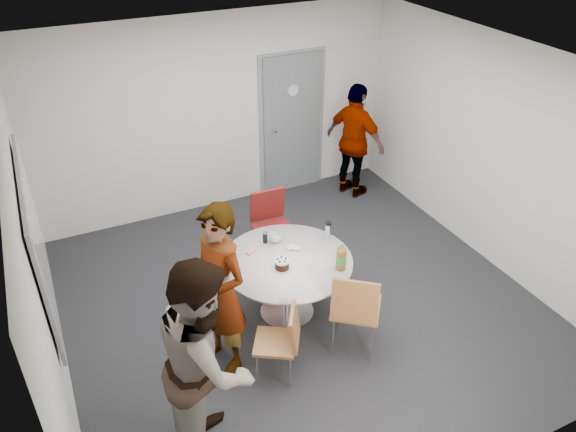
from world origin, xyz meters
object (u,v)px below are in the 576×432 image
whiteboard (37,240)px  person_left (207,362)px  chair_far (271,220)px  table (290,267)px  person_right (355,141)px  chair_near_right (355,306)px  person_main (220,291)px  door (292,124)px  chair_near_left (284,337)px

whiteboard → person_left: (1.00, -1.51, -0.49)m
whiteboard → chair_far: (2.52, 0.68, -0.87)m
table → whiteboard: bearing=172.4°
table → person_right: size_ratio=0.81×
table → person_left: bearing=-136.8°
table → chair_near_right: 0.87m
table → person_right: person_right is taller
chair_near_right → person_right: 3.30m
chair_near_right → person_main: (-1.20, 0.44, 0.29)m
chair_near_right → door: bearing=112.2°
chair_near_left → chair_far: chair_far is taller
door → chair_far: (-1.04, -1.60, -0.45)m
table → person_main: bearing=-157.6°
chair_near_right → chair_far: chair_near_right is taller
door → whiteboard: bearing=-147.3°
chair_near_right → whiteboard: bearing=-165.2°
chair_far → door: bearing=-121.4°
person_main → person_right: person_main is taller
table → person_main: size_ratio=0.77×
chair_far → person_right: 2.07m
person_left → chair_near_left: bearing=-42.2°
chair_near_left → chair_near_right: (0.75, -0.02, 0.11)m
person_main → person_right: size_ratio=1.05×
table → chair_near_right: (0.32, -0.81, -0.02)m
chair_far → person_left: 2.69m
chair_far → person_left: size_ratio=0.50×
chair_near_left → person_right: bearing=-10.3°
person_left → person_right: bearing=-24.4°
door → table: bearing=-116.2°
door → chair_near_left: (-1.71, -3.37, -0.54)m
chair_near_left → person_left: bearing=147.5°
chair_far → person_right: (1.78, 1.02, 0.27)m
person_main → person_left: person_left is taller
chair_near_left → table: bearing=1.7°
chair_near_left → chair_near_right: size_ratio=0.82×
person_main → whiteboard: bearing=-136.1°
person_left → person_right: 4.60m
table → person_left: person_left is taller
chair_far → person_main: size_ratio=0.53×
whiteboard → chair_near_right: (2.60, -1.11, -0.85)m
door → person_right: bearing=-38.1°
chair_near_left → person_right: size_ratio=0.48×
whiteboard → person_main: bearing=-25.6°
person_main → chair_near_left: bearing=26.8°
chair_near_right → chair_far: (-0.09, 1.80, -0.02)m
chair_near_right → person_right: bearing=97.0°
chair_far → person_left: bearing=57.3°
chair_near_left → person_main: (-0.45, 0.42, 0.40)m
door → whiteboard: size_ratio=1.12×
table → chair_near_right: bearing=-68.5°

